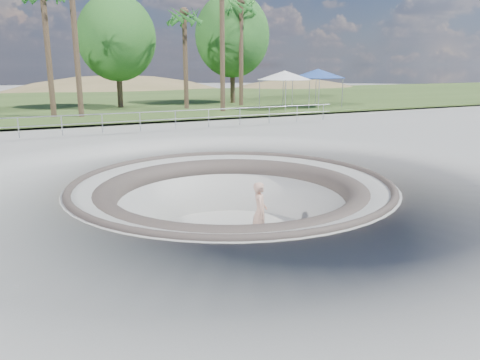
{
  "coord_description": "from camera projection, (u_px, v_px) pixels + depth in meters",
  "views": [
    {
      "loc": [
        -6.01,
        -13.23,
        3.66
      ],
      "look_at": [
        0.55,
        0.54,
        -0.1
      ],
      "focal_mm": 35.0,
      "sensor_mm": 36.0,
      "label": 1
    }
  ],
  "objects": [
    {
      "name": "palm_f",
      "position": [
        241.0,
        8.0,
        38.36
      ],
      "size": [
        2.6,
        2.6,
        9.33
      ],
      "color": "brown",
      "rests_on": "ground"
    },
    {
      "name": "bushy_tree_mid",
      "position": [
        117.0,
        38.0,
        37.11
      ],
      "size": [
        6.21,
        5.64,
        8.95
      ],
      "color": "brown",
      "rests_on": "ground"
    },
    {
      "name": "ground",
      "position": [
        232.0,
        182.0,
        14.98
      ],
      "size": [
        180.0,
        180.0,
        0.0
      ],
      "primitive_type": "plane",
      "color": "#A3A39E",
      "rests_on": "ground"
    },
    {
      "name": "safety_railing",
      "position": [
        140.0,
        121.0,
        25.33
      ],
      "size": [
        25.0,
        0.06,
        1.03
      ],
      "color": "#95979D",
      "rests_on": "ground"
    },
    {
      "name": "canopy_blue",
      "position": [
        318.0,
        74.0,
        38.02
      ],
      "size": [
        5.92,
        5.92,
        3.08
      ],
      "color": "#95979D",
      "rests_on": "ground"
    },
    {
      "name": "distant_hills",
      "position": [
        94.0,
        140.0,
        68.35
      ],
      "size": [
        103.2,
        45.0,
        28.6
      ],
      "color": "brown",
      "rests_on": "ground"
    },
    {
      "name": "skateboard",
      "position": [
        260.0,
        241.0,
        14.98
      ],
      "size": [
        0.78,
        0.46,
        0.08
      ],
      "color": "olive",
      "rests_on": "ground"
    },
    {
      "name": "skater",
      "position": [
        260.0,
        212.0,
        14.75
      ],
      "size": [
        0.71,
        0.83,
        1.93
      ],
      "primitive_type": "imported",
      "rotation": [
        0.0,
        0.0,
        1.16
      ],
      "color": "#D4A189",
      "rests_on": "skateboard"
    },
    {
      "name": "grass_strip",
      "position": [
        85.0,
        102.0,
        44.73
      ],
      "size": [
        180.0,
        36.0,
        0.12
      ],
      "color": "#395220",
      "rests_on": "ground"
    },
    {
      "name": "skate_bowl",
      "position": [
        232.0,
        236.0,
        15.42
      ],
      "size": [
        14.0,
        14.0,
        4.1
      ],
      "color": "#A3A39E",
      "rests_on": "ground"
    },
    {
      "name": "canopy_white",
      "position": [
        285.0,
        75.0,
        36.38
      ],
      "size": [
        5.59,
        5.59,
        2.96
      ],
      "color": "#95979D",
      "rests_on": "ground"
    },
    {
      "name": "bushy_tree_right",
      "position": [
        232.0,
        36.0,
        41.58
      ],
      "size": [
        6.72,
        6.1,
        9.69
      ],
      "color": "brown",
      "rests_on": "ground"
    },
    {
      "name": "palm_d",
      "position": [
        184.0,
        18.0,
        35.74
      ],
      "size": [
        2.6,
        2.6,
        8.22
      ],
      "color": "brown",
      "rests_on": "ground"
    }
  ]
}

